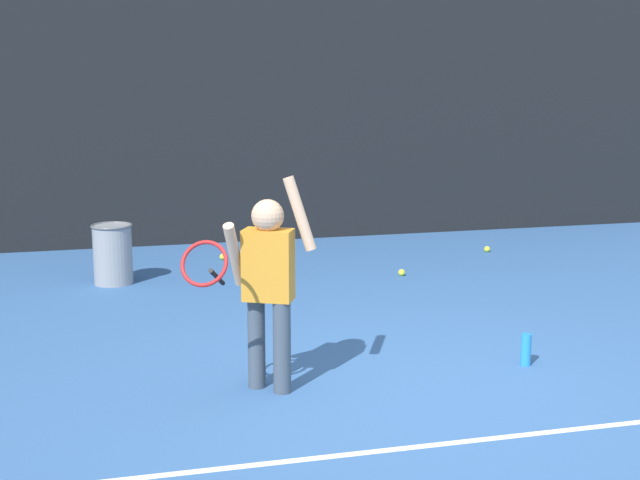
{
  "coord_description": "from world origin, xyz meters",
  "views": [
    {
      "loc": [
        -1.91,
        -4.9,
        1.97
      ],
      "look_at": [
        -0.44,
        0.75,
        0.85
      ],
      "focal_mm": 49.78,
      "sensor_mm": 36.0,
      "label": 1
    }
  ],
  "objects_px": {
    "water_bottle": "(526,350)",
    "ball_hopper": "(113,253)",
    "tennis_ball_2": "(402,272)",
    "tennis_player": "(266,277)",
    "tennis_ball_5": "(223,257)",
    "tennis_ball_1": "(487,249)"
  },
  "relations": [
    {
      "from": "water_bottle",
      "to": "tennis_ball_2",
      "type": "height_order",
      "value": "water_bottle"
    },
    {
      "from": "tennis_ball_1",
      "to": "tennis_ball_2",
      "type": "relative_size",
      "value": 1.0
    },
    {
      "from": "tennis_player",
      "to": "tennis_ball_5",
      "type": "distance_m",
      "value": 4.0
    },
    {
      "from": "water_bottle",
      "to": "tennis_ball_5",
      "type": "bearing_deg",
      "value": 110.94
    },
    {
      "from": "water_bottle",
      "to": "tennis_ball_2",
      "type": "distance_m",
      "value": 2.73
    },
    {
      "from": "tennis_player",
      "to": "water_bottle",
      "type": "xyz_separation_m",
      "value": [
        1.79,
        0.03,
        -0.62
      ]
    },
    {
      "from": "water_bottle",
      "to": "ball_hopper",
      "type": "bearing_deg",
      "value": 130.26
    },
    {
      "from": "ball_hopper",
      "to": "water_bottle",
      "type": "distance_m",
      "value": 4.08
    },
    {
      "from": "tennis_ball_1",
      "to": "tennis_ball_2",
      "type": "height_order",
      "value": "same"
    },
    {
      "from": "ball_hopper",
      "to": "water_bottle",
      "type": "relative_size",
      "value": 2.55
    },
    {
      "from": "tennis_ball_2",
      "to": "tennis_player",
      "type": "bearing_deg",
      "value": -124.28
    },
    {
      "from": "water_bottle",
      "to": "tennis_ball_5",
      "type": "distance_m",
      "value": 4.17
    },
    {
      "from": "tennis_player",
      "to": "tennis_ball_1",
      "type": "distance_m",
      "value": 4.86
    },
    {
      "from": "tennis_ball_1",
      "to": "tennis_ball_5",
      "type": "bearing_deg",
      "value": 173.6
    },
    {
      "from": "ball_hopper",
      "to": "tennis_ball_1",
      "type": "xyz_separation_m",
      "value": [
        4.02,
        0.46,
        -0.26
      ]
    },
    {
      "from": "tennis_player",
      "to": "ball_hopper",
      "type": "bearing_deg",
      "value": 131.37
    },
    {
      "from": "tennis_player",
      "to": "tennis_ball_2",
      "type": "distance_m",
      "value": 3.41
    },
    {
      "from": "tennis_player",
      "to": "tennis_ball_1",
      "type": "xyz_separation_m",
      "value": [
        3.18,
        3.61,
        -0.69
      ]
    },
    {
      "from": "tennis_player",
      "to": "water_bottle",
      "type": "distance_m",
      "value": 1.9
    },
    {
      "from": "ball_hopper",
      "to": "tennis_ball_5",
      "type": "height_order",
      "value": "ball_hopper"
    },
    {
      "from": "tennis_ball_5",
      "to": "tennis_ball_2",
      "type": "bearing_deg",
      "value": -36.54
    },
    {
      "from": "water_bottle",
      "to": "tennis_ball_5",
      "type": "xyz_separation_m",
      "value": [
        -1.49,
        3.9,
        -0.08
      ]
    }
  ]
}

